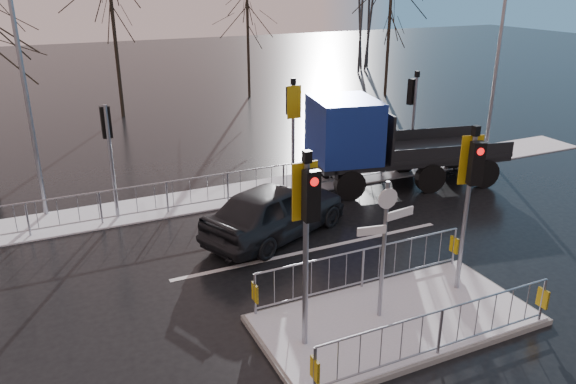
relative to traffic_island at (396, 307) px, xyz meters
name	(u,v)px	position (x,y,z in m)	size (l,w,h in m)	color
ground	(395,322)	(0.01, -0.01, -0.39)	(120.00, 120.00, 0.00)	black
snow_verge	(250,192)	(0.01, 8.59, -0.37)	(30.00, 2.00, 0.04)	white
lane_markings	(405,330)	(0.01, -0.34, -0.39)	(8.00, 11.38, 0.01)	silver
traffic_island	(396,307)	(0.00, 0.00, 0.00)	(6.00, 3.04, 4.15)	slate
far_kerb_fixtures	(263,168)	(0.31, 8.08, 0.63)	(18.00, 0.65, 3.83)	gray
car_far_lane	(276,210)	(-0.57, 5.07, 0.41)	(1.88, 4.67, 1.59)	black
flatbed_truck	(370,140)	(4.06, 7.43, 1.30)	(7.20, 3.78, 3.18)	black
tree_far_a	(113,22)	(-1.99, 21.99, 4.43)	(3.75, 3.75, 7.08)	black
tree_far_b	(248,27)	(6.01, 23.99, 3.79)	(3.25, 3.25, 6.14)	black
tree_far_c	(390,9)	(14.01, 20.99, 4.76)	(4.00, 4.00, 7.55)	black
street_lamp_right	(500,47)	(10.58, 8.49, 4.00)	(1.25, 0.18, 8.00)	gray
street_lamp_left	(25,70)	(-6.42, 9.49, 4.10)	(1.25, 0.18, 8.20)	gray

